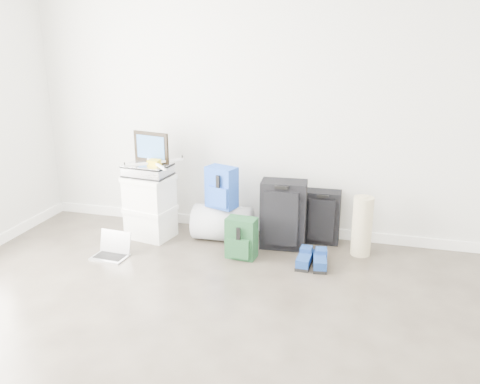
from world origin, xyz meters
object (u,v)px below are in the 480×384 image
(boxes_stack, at_px, (150,207))
(duffel_bag, at_px, (223,223))
(briefcase, at_px, (148,170))
(laptop, at_px, (112,250))
(large_suitcase, at_px, (283,215))
(carry_on, at_px, (323,217))

(boxes_stack, bearing_deg, duffel_bag, 19.84)
(boxes_stack, relative_size, briefcase, 1.51)
(duffel_bag, relative_size, laptop, 1.75)
(duffel_bag, relative_size, large_suitcase, 0.87)
(large_suitcase, xyz_separation_m, carry_on, (0.35, 0.21, -0.07))
(duffel_bag, distance_m, laptop, 1.08)
(boxes_stack, bearing_deg, laptop, -95.10)
(duffel_bag, bearing_deg, boxes_stack, -173.14)
(carry_on, bearing_deg, boxes_stack, -171.38)
(laptop, bearing_deg, large_suitcase, 26.78)
(briefcase, bearing_deg, boxes_stack, 0.00)
(carry_on, bearing_deg, briefcase, -171.38)
(boxes_stack, xyz_separation_m, carry_on, (1.66, 0.31, -0.06))
(large_suitcase, relative_size, carry_on, 1.26)
(boxes_stack, xyz_separation_m, briefcase, (0.00, 0.00, 0.37))
(boxes_stack, height_order, large_suitcase, large_suitcase)
(boxes_stack, xyz_separation_m, laptop, (-0.15, -0.52, -0.26))
(duffel_bag, xyz_separation_m, laptop, (-0.87, -0.63, -0.12))
(carry_on, bearing_deg, duffel_bag, -170.02)
(duffel_bag, bearing_deg, briefcase, -173.14)
(boxes_stack, height_order, briefcase, briefcase)
(briefcase, xyz_separation_m, laptop, (-0.15, -0.52, -0.64))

